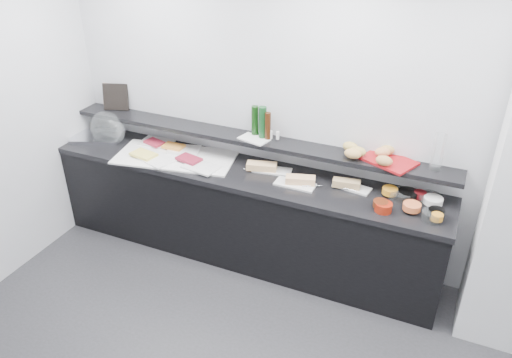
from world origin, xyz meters
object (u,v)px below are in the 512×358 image
at_px(framed_print, 116,97).
at_px(cloche_base, 97,137).
at_px(carafe, 438,152).
at_px(sandwich_plate_mid, 295,184).
at_px(bread_tray, 389,161).
at_px(condiment_tray, 254,139).

bearing_deg(framed_print, cloche_base, -136.79).
xyz_separation_m(cloche_base, carafe, (3.16, 0.19, 0.38)).
xyz_separation_m(sandwich_plate_mid, framed_print, (-2.00, 0.29, 0.37)).
bearing_deg(sandwich_plate_mid, bread_tray, 19.73).
relative_size(sandwich_plate_mid, condiment_tray, 1.32).
bearing_deg(condiment_tray, sandwich_plate_mid, -8.60).
xyz_separation_m(sandwich_plate_mid, carafe, (1.05, 0.26, 0.39)).
bearing_deg(cloche_base, sandwich_plate_mid, -25.19).
relative_size(framed_print, bread_tray, 0.65).
distance_m(condiment_tray, carafe, 1.51).
bearing_deg(carafe, bread_tray, -177.65).
height_order(cloche_base, condiment_tray, condiment_tray).
height_order(bread_tray, carafe, carafe).
height_order(condiment_tray, carafe, carafe).
bearing_deg(condiment_tray, carafe, 16.64).
bearing_deg(cloche_base, framed_print, 38.52).
bearing_deg(condiment_tray, cloche_base, -161.98).
bearing_deg(framed_print, carafe, -19.10).
height_order(cloche_base, carafe, carafe).
bearing_deg(framed_print, condiment_tray, -22.29).
relative_size(framed_print, condiment_tray, 1.01).
bearing_deg(sandwich_plate_mid, condiment_tray, 157.62).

